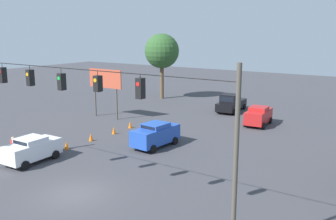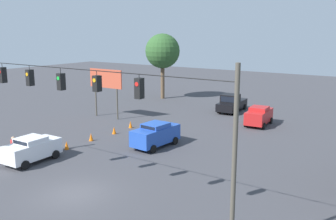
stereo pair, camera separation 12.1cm
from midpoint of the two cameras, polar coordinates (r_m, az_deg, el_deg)
ground_plane at (r=22.96m, az=-13.91°, el=-12.31°), size 140.00×140.00×0.00m
overhead_signal_span at (r=21.09m, az=-15.67°, el=0.56°), size 20.45×0.38×8.13m
sedan_white_parked_shoulder at (r=28.88m, az=-19.97°, el=-5.60°), size 2.22×4.18×1.81m
sedan_red_oncoming_deep at (r=38.59m, az=13.77°, el=-0.84°), size 2.27×4.17×1.89m
pickup_truck_black_withflow_deep at (r=44.55m, az=9.75°, el=1.01°), size 2.56×5.46×2.12m
sedan_blue_withflow_mid at (r=30.62m, az=-1.79°, el=-3.73°), size 2.28×4.49×1.97m
traffic_cone_nearest at (r=29.66m, az=-18.92°, el=-6.31°), size 0.37×0.37×0.67m
traffic_cone_second at (r=31.13m, az=-15.09°, el=-5.21°), size 0.37×0.37×0.67m
traffic_cone_third at (r=33.02m, az=-11.54°, el=-4.05°), size 0.37×0.37×0.67m
traffic_cone_fourth at (r=34.84m, az=-8.11°, el=-3.08°), size 0.37×0.37×0.67m
traffic_cone_fifth at (r=36.78m, az=-5.64°, el=-2.21°), size 0.37×0.37×0.67m
roadside_billboard at (r=40.89m, az=-9.39°, el=4.26°), size 4.49×0.16×5.30m
pedestrian at (r=29.82m, az=-22.33°, el=-5.37°), size 0.40×0.28×1.75m
tree_horizon_left at (r=51.94m, az=-0.78°, el=8.92°), size 4.75×4.75×8.99m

